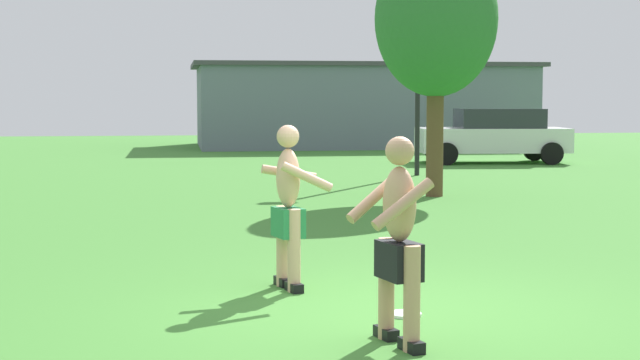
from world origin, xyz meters
name	(u,v)px	position (x,y,z in m)	size (l,w,h in m)	color
ground_plane	(390,312)	(0.00, 0.00, 0.00)	(80.00, 80.00, 0.00)	#428433
player_near	(289,203)	(-0.77, 1.18, 0.87)	(0.68, 0.63, 1.65)	black
player_in_black	(398,236)	(-0.19, -1.14, 0.86)	(0.63, 0.74, 1.63)	black
frisbee	(405,314)	(0.10, -0.16, 0.01)	(0.30, 0.30, 0.03)	white
car_white_near_post	(494,135)	(7.32, 18.64, 0.82)	(4.45, 2.36, 1.58)	white
lamp_post	(418,28)	(4.00, 14.63, 3.60)	(0.60, 0.24, 5.90)	black
outbuilding_behind_lot	(360,105)	(5.29, 28.67, 1.60)	(12.97, 6.41, 3.19)	slate
tree_left_field	(436,20)	(3.09, 9.74, 3.38)	(2.36, 2.36, 4.91)	brown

